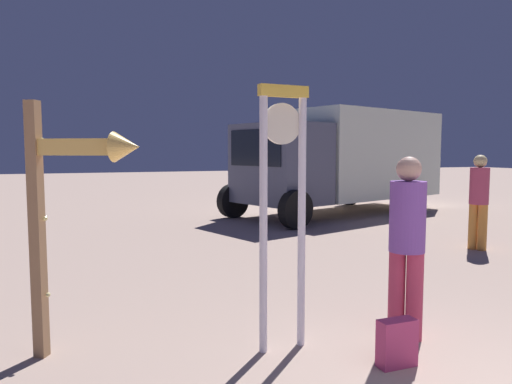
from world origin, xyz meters
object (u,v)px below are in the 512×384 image
(standing_clock, at_px, (283,193))
(arrow_sign, at_px, (71,192))
(person_near_clock, at_px, (407,238))
(backpack, at_px, (396,343))
(person_distant, at_px, (479,197))
(box_truck_near, at_px, (345,157))

(standing_clock, height_order, arrow_sign, standing_clock)
(standing_clock, xyz_separation_m, person_near_clock, (1.19, -0.21, -0.45))
(standing_clock, xyz_separation_m, backpack, (0.74, -0.67, -1.22))
(person_distant, bearing_deg, person_near_clock, -143.36)
(person_near_clock, bearing_deg, box_truck_near, 62.01)
(standing_clock, xyz_separation_m, box_truck_near, (5.57, 8.04, 0.20))
(standing_clock, relative_size, box_truck_near, 0.33)
(arrow_sign, bearing_deg, person_distant, 18.35)
(arrow_sign, relative_size, backpack, 5.57)
(standing_clock, relative_size, backpack, 5.94)
(standing_clock, relative_size, person_distant, 1.37)
(person_near_clock, xyz_separation_m, box_truck_near, (4.39, 8.25, 0.65))
(standing_clock, height_order, backpack, standing_clock)
(backpack, relative_size, person_distant, 0.23)
(standing_clock, bearing_deg, backpack, -42.18)
(box_truck_near, bearing_deg, person_distant, -95.46)
(standing_clock, bearing_deg, person_distant, 27.84)
(person_near_clock, xyz_separation_m, person_distant, (3.87, 2.88, -0.01))
(arrow_sign, bearing_deg, backpack, -23.59)
(arrow_sign, height_order, box_truck_near, box_truck_near)
(person_near_clock, height_order, box_truck_near, box_truck_near)
(standing_clock, distance_m, person_distant, 5.74)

